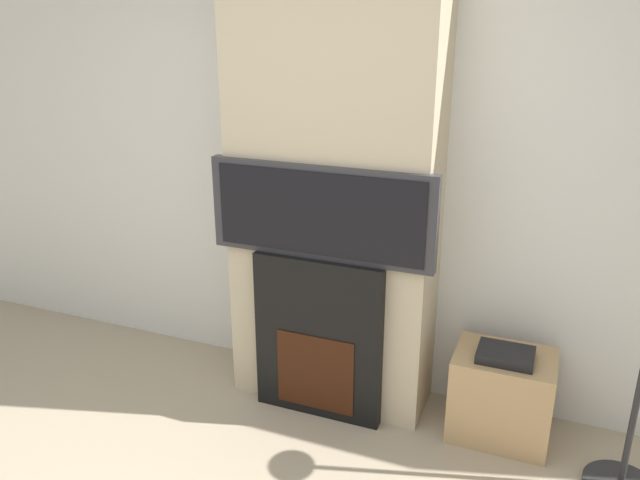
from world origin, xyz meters
name	(u,v)px	position (x,y,z in m)	size (l,w,h in m)	color
wall_back	(349,157)	(0.00, 2.03, 1.35)	(6.00, 0.06, 2.70)	silver
chimney_breast	(334,166)	(0.00, 1.80, 1.35)	(1.09, 0.40, 2.70)	#BCAD8E
fireplace	(320,337)	(0.00, 1.60, 0.45)	(0.71, 0.15, 0.91)	black
television	(320,213)	(0.00, 1.59, 1.15)	(1.19, 0.07, 0.49)	#2D2D33
media_stand	(501,394)	(0.95, 1.74, 0.24)	(0.50, 0.38, 0.52)	tan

